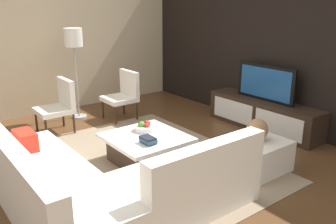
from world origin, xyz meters
TOP-DOWN VIEW (x-y plane):
  - ground_plane at (0.00, 0.00)m, footprint 14.00×14.00m
  - feature_wall_back at (0.00, 2.70)m, footprint 6.40×0.12m
  - side_wall_left at (-3.20, 0.20)m, footprint 0.12×5.20m
  - area_rug at (-0.10, 0.00)m, footprint 3.36×2.72m
  - media_console at (0.00, 2.40)m, footprint 2.03×0.49m
  - television at (0.00, 2.40)m, footprint 1.10×0.06m
  - sectional_couch at (0.51, -0.91)m, footprint 2.45×2.27m
  - coffee_table at (-0.10, 0.10)m, footprint 0.99×0.96m
  - accent_chair_near at (-1.94, -0.34)m, footprint 0.53×0.54m
  - floor_lamp at (-2.48, 0.21)m, footprint 0.31×0.31m
  - ottoman at (0.90, 1.10)m, footprint 0.70×0.70m
  - fruit_bowl at (-0.28, 0.20)m, footprint 0.28×0.28m
  - accent_chair_far at (-1.91, 0.85)m, footprint 0.55×0.52m
  - decorative_ball at (0.90, 1.10)m, footprint 0.27×0.27m
  - book_stack at (0.12, -0.02)m, footprint 0.23×0.14m

SIDE VIEW (x-z plane):
  - ground_plane at x=0.00m, z-range 0.00..0.00m
  - area_rug at x=-0.10m, z-range 0.00..0.01m
  - ottoman at x=0.90m, z-range 0.00..0.40m
  - coffee_table at x=-0.10m, z-range 0.01..0.39m
  - media_console at x=0.00m, z-range 0.00..0.50m
  - sectional_couch at x=0.51m, z-range -0.12..0.68m
  - book_stack at x=0.12m, z-range 0.38..0.47m
  - fruit_bowl at x=-0.28m, z-range 0.36..0.50m
  - accent_chair_near at x=-1.94m, z-range 0.05..0.92m
  - accent_chair_far at x=-1.91m, z-range 0.05..0.92m
  - decorative_ball at x=0.90m, z-range 0.40..0.67m
  - television at x=0.00m, z-range 0.50..1.08m
  - floor_lamp at x=-2.48m, z-range 0.55..2.17m
  - feature_wall_back at x=0.00m, z-range 0.00..2.80m
  - side_wall_left at x=-3.20m, z-range 0.00..2.80m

